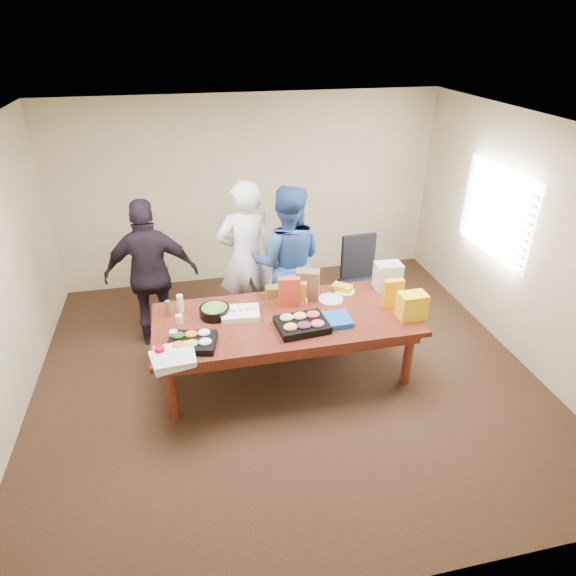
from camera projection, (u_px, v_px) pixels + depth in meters
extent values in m
cube|color=#47301E|center=(286.00, 373.00, 5.59)|extent=(5.50, 5.00, 0.02)
cube|color=white|center=(285.00, 128.00, 4.28)|extent=(5.50, 5.00, 0.02)
cube|color=beige|center=(249.00, 192.00, 7.07)|extent=(5.50, 0.04, 2.70)
cube|color=beige|center=(377.00, 457.00, 2.80)|extent=(5.50, 0.04, 2.70)
cube|color=beige|center=(526.00, 243.00, 5.45)|extent=(0.04, 5.00, 2.70)
cube|color=white|center=(496.00, 212.00, 5.89)|extent=(0.03, 1.40, 1.10)
cube|color=beige|center=(493.00, 213.00, 5.88)|extent=(0.04, 1.36, 1.00)
cube|color=#4C1C0F|center=(286.00, 346.00, 5.41)|extent=(2.80, 1.20, 0.75)
cube|color=black|center=(362.00, 284.00, 6.32)|extent=(0.59, 0.59, 1.08)
imported|color=white|center=(246.00, 258.00, 6.00)|extent=(0.74, 0.51, 1.95)
imported|color=navy|center=(287.00, 262.00, 5.94)|extent=(1.08, 0.93, 1.91)
imported|color=black|center=(152.00, 274.00, 5.73)|extent=(1.09, 0.49, 1.84)
cube|color=black|center=(192.00, 343.00, 4.76)|extent=(0.52, 0.44, 0.07)
cube|color=black|center=(302.00, 325.00, 5.03)|extent=(0.55, 0.45, 0.08)
cube|color=white|center=(241.00, 314.00, 5.22)|extent=(0.43, 0.34, 0.07)
cylinder|color=black|center=(215.00, 312.00, 5.22)|extent=(0.35, 0.35, 0.11)
cube|color=#1350B0|center=(332.00, 320.00, 5.11)|extent=(0.40, 0.30, 0.06)
cube|color=#B93B24|center=(289.00, 292.00, 5.36)|extent=(0.25, 0.13, 0.34)
cube|color=#F89E09|center=(393.00, 293.00, 5.34)|extent=(0.22, 0.09, 0.33)
cube|color=orange|center=(298.00, 294.00, 5.38)|extent=(0.19, 0.12, 0.28)
cylinder|color=beige|center=(301.00, 297.00, 5.46)|extent=(0.10, 0.10, 0.15)
cylinder|color=yellow|center=(289.00, 290.00, 5.57)|extent=(0.07, 0.07, 0.17)
cylinder|color=brown|center=(169.00, 308.00, 5.21)|extent=(0.07, 0.07, 0.18)
cylinder|color=white|center=(180.00, 303.00, 5.28)|extent=(0.08, 0.08, 0.20)
cube|color=gold|center=(342.00, 288.00, 5.72)|extent=(0.25, 0.24, 0.07)
cube|color=brown|center=(279.00, 291.00, 5.60)|extent=(0.32, 0.14, 0.13)
cube|color=brown|center=(308.00, 284.00, 5.51)|extent=(0.30, 0.23, 0.34)
cylinder|color=#BC0018|center=(160.00, 353.00, 4.57)|extent=(0.10, 0.10, 0.12)
cylinder|color=silver|center=(174.00, 336.00, 4.82)|extent=(0.09, 0.09, 0.11)
cylinder|color=white|center=(179.00, 319.00, 5.10)|extent=(0.08, 0.08, 0.10)
cube|color=white|center=(172.00, 359.00, 4.55)|extent=(0.44, 0.44, 0.04)
cube|color=silver|center=(175.00, 356.00, 4.52)|extent=(0.39, 0.39, 0.04)
cylinder|color=silver|center=(331.00, 299.00, 5.54)|extent=(0.35, 0.35, 0.02)
cylinder|color=white|center=(345.00, 291.00, 5.71)|extent=(0.27, 0.27, 0.01)
cylinder|color=silver|center=(301.00, 301.00, 5.46)|extent=(0.14, 0.14, 0.06)
cylinder|color=beige|center=(223.00, 308.00, 5.33)|extent=(0.15, 0.15, 0.06)
cube|color=silver|center=(388.00, 276.00, 5.71)|extent=(0.31, 0.22, 0.32)
cube|color=yellow|center=(412.00, 306.00, 5.15)|extent=(0.29, 0.21, 0.29)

